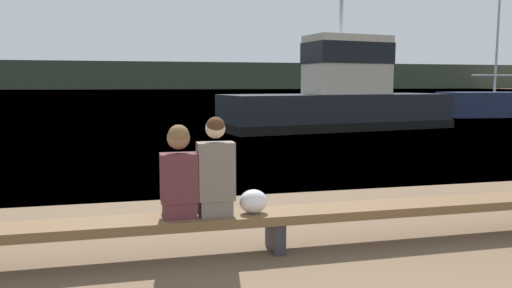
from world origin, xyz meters
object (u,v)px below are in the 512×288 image
object	(u,v)px
shopping_bag	(253,201)
tugboat_red	(339,100)
person_left	(179,175)
person_right	(215,172)
bench_main	(275,218)
moored_sailboat	(499,104)

from	to	relation	value
shopping_bag	tugboat_red	world-z (taller)	tugboat_red
person_left	person_right	xyz separation A→B (m)	(0.37, 0.00, 0.01)
bench_main	moored_sailboat	size ratio (longest dim) A/B	1.00
bench_main	shopping_bag	distance (m)	0.32
person_right	shopping_bag	size ratio (longest dim) A/B	3.50
person_left	tugboat_red	distance (m)	15.32
person_right	moored_sailboat	xyz separation A→B (m)	(18.44, 18.27, -0.20)
shopping_bag	moored_sailboat	bearing A→B (deg)	45.38
tugboat_red	bench_main	bearing A→B (deg)	145.23
shopping_bag	moored_sailboat	distance (m)	25.70
shopping_bag	moored_sailboat	xyz separation A→B (m)	(18.05, 18.29, 0.12)
bench_main	moored_sailboat	xyz separation A→B (m)	(17.80, 18.27, 0.32)
moored_sailboat	person_right	bearing A→B (deg)	139.52
tugboat_red	moored_sailboat	world-z (taller)	moored_sailboat
tugboat_red	moored_sailboat	xyz separation A→B (m)	(11.38, 4.87, -0.47)
bench_main	moored_sailboat	bearing A→B (deg)	45.74
person_left	bench_main	bearing A→B (deg)	0.04
bench_main	shopping_bag	size ratio (longest dim) A/B	25.89
person_left	person_right	world-z (taller)	person_right
bench_main	person_left	size ratio (longest dim) A/B	7.96
person_right	tugboat_red	bearing A→B (deg)	62.22
bench_main	moored_sailboat	world-z (taller)	moored_sailboat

